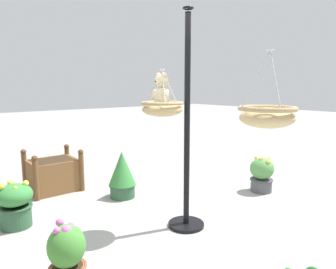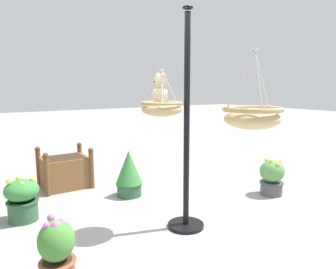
% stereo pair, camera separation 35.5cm
% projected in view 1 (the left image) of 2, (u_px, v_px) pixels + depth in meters
% --- Properties ---
extents(ground_plane, '(40.00, 40.00, 0.00)m').
position_uv_depth(ground_plane, '(171.00, 222.00, 3.91)').
color(ground_plane, '#9E9E99').
extents(display_pole_central, '(0.44, 0.44, 2.57)m').
position_uv_depth(display_pole_central, '(187.00, 162.00, 3.68)').
color(display_pole_central, black).
rests_on(display_pole_central, ground).
extents(hanging_basket_with_teddy, '(0.49, 0.49, 0.54)m').
position_uv_depth(hanging_basket_with_teddy, '(162.00, 108.00, 3.54)').
color(hanging_basket_with_teddy, tan).
extents(teddy_bear, '(0.27, 0.24, 0.40)m').
position_uv_depth(teddy_bear, '(161.00, 93.00, 3.50)').
color(teddy_bear, beige).
extents(hanging_basket_left_high, '(0.44, 0.44, 0.58)m').
position_uv_depth(hanging_basket_left_high, '(267.00, 116.00, 2.34)').
color(hanging_basket_left_high, tan).
extents(wooden_planter_box, '(0.69, 0.81, 0.69)m').
position_uv_depth(wooden_planter_box, '(53.00, 174.00, 5.07)').
color(wooden_planter_box, brown).
rests_on(wooden_planter_box, ground).
extents(potted_plant_tall_leafy, '(0.32, 0.32, 0.60)m').
position_uv_depth(potted_plant_tall_leafy, '(67.00, 256.00, 2.59)').
color(potted_plant_tall_leafy, '#AD563D').
rests_on(potted_plant_tall_leafy, ground).
extents(potted_plant_bushy_green, '(0.42, 0.42, 0.72)m').
position_uv_depth(potted_plant_bushy_green, '(122.00, 174.00, 4.75)').
color(potted_plant_bushy_green, '#2D5638').
rests_on(potted_plant_bushy_green, ground).
extents(potted_plant_small_succulent, '(0.38, 0.38, 0.59)m').
position_uv_depth(potted_plant_small_succulent, '(262.00, 174.00, 5.03)').
color(potted_plant_small_succulent, '#4C4C51').
rests_on(potted_plant_small_succulent, ground).
extents(potted_plant_trailing_ivy, '(0.42, 0.42, 0.58)m').
position_uv_depth(potted_plant_trailing_ivy, '(15.00, 204.00, 3.74)').
color(potted_plant_trailing_ivy, '#2D5638').
rests_on(potted_plant_trailing_ivy, ground).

